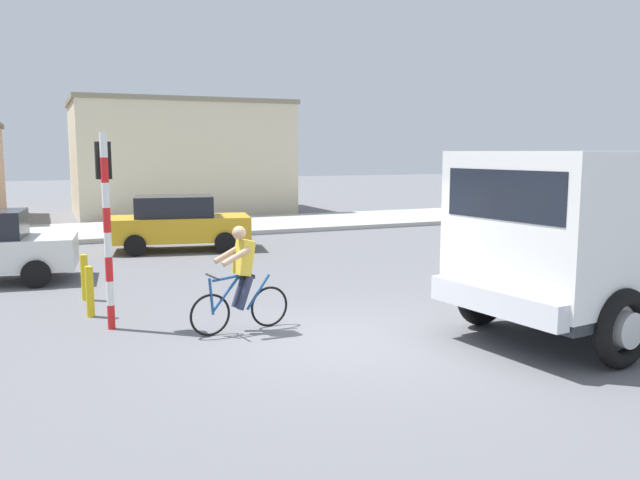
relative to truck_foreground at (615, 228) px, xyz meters
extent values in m
plane|color=slate|center=(-4.42, 1.24, -1.67)|extent=(120.00, 120.00, 0.00)
cube|color=#ADADA8|center=(-4.42, 16.19, -1.59)|extent=(80.00, 5.00, 0.16)
cube|color=white|center=(0.03, 0.00, 0.13)|extent=(5.49, 3.18, 2.20)
cube|color=#2D3338|center=(0.03, 0.00, -1.05)|extent=(5.38, 3.11, 0.16)
cube|color=silver|center=(-2.64, -0.36, -0.87)|extent=(0.56, 2.39, 0.36)
cube|color=black|center=(-2.50, -0.34, 0.63)|extent=(0.41, 2.12, 0.70)
torus|color=black|center=(-1.39, -1.48, -1.12)|extent=(1.12, 0.39, 1.10)
cylinder|color=beige|center=(-1.39, -1.48, -1.12)|extent=(0.53, 0.36, 0.50)
torus|color=black|center=(-1.74, 1.06, -1.12)|extent=(1.12, 0.39, 1.10)
cylinder|color=beige|center=(-1.74, 1.06, -1.12)|extent=(0.53, 0.36, 0.50)
torus|color=black|center=(1.46, 1.49, -1.12)|extent=(1.12, 0.39, 1.10)
cylinder|color=beige|center=(1.46, 1.49, -1.12)|extent=(0.53, 0.36, 0.50)
torus|color=black|center=(-6.09, 2.22, -1.33)|extent=(0.68, 0.14, 0.68)
torus|color=black|center=(-5.05, 2.38, -1.33)|extent=(0.68, 0.14, 0.68)
cylinder|color=#1E4C8C|center=(-5.74, 2.27, -0.76)|extent=(0.60, 0.13, 0.09)
cylinder|color=#1E4C8C|center=(-5.80, 2.26, -1.01)|extent=(0.51, 0.12, 0.57)
cylinder|color=#1E4C8C|center=(-5.25, 2.35, -1.06)|extent=(0.44, 0.11, 0.57)
cylinder|color=#1E4C8C|center=(-6.06, 2.22, -1.03)|extent=(0.10, 0.06, 0.59)
cylinder|color=black|center=(-6.04, 2.23, -0.72)|extent=(0.11, 0.50, 0.03)
cube|color=black|center=(-5.45, 2.32, -0.79)|extent=(0.26, 0.16, 0.06)
cube|color=gold|center=(-5.50, 2.31, -0.46)|extent=(0.34, 0.36, 0.59)
sphere|color=tan|center=(-5.57, 2.30, -0.06)|extent=(0.22, 0.22, 0.22)
cylinder|color=#2D334C|center=(-5.51, 2.21, -1.02)|extent=(0.32, 0.16, 0.57)
cylinder|color=tan|center=(-5.67, 2.12, -0.41)|extent=(0.50, 0.16, 0.29)
cylinder|color=#2D334C|center=(-5.54, 2.40, -1.02)|extent=(0.32, 0.16, 0.57)
cylinder|color=tan|center=(-5.72, 2.44, -0.41)|extent=(0.50, 0.16, 0.29)
cylinder|color=red|center=(-7.48, 3.27, -1.47)|extent=(0.12, 0.12, 0.40)
cylinder|color=white|center=(-7.48, 3.27, -1.07)|extent=(0.12, 0.12, 0.40)
cylinder|color=red|center=(-7.48, 3.27, -0.67)|extent=(0.12, 0.12, 0.40)
cylinder|color=white|center=(-7.48, 3.27, -0.27)|extent=(0.12, 0.12, 0.40)
cylinder|color=red|center=(-7.48, 3.27, 0.13)|extent=(0.12, 0.12, 0.40)
cylinder|color=white|center=(-7.48, 3.27, 0.53)|extent=(0.12, 0.12, 0.40)
cylinder|color=red|center=(-7.48, 3.27, 0.93)|extent=(0.12, 0.12, 0.40)
cylinder|color=white|center=(-7.48, 3.27, 1.33)|extent=(0.12, 0.12, 0.40)
cube|color=black|center=(-7.48, 3.45, 1.08)|extent=(0.24, 0.20, 0.60)
sphere|color=orange|center=(-7.48, 3.57, 1.08)|extent=(0.14, 0.14, 0.14)
cube|color=gold|center=(-4.74, 11.31, -1.02)|extent=(4.24, 2.40, 0.70)
cube|color=black|center=(-4.89, 11.33, -0.37)|extent=(2.43, 1.82, 0.60)
cylinder|color=black|center=(-3.37, 11.92, -1.37)|extent=(0.62, 0.29, 0.60)
cylinder|color=black|center=(-3.68, 10.25, -1.37)|extent=(0.62, 0.29, 0.60)
cylinder|color=black|center=(-5.81, 12.37, -1.37)|extent=(0.62, 0.29, 0.60)
cylinder|color=black|center=(-6.12, 10.70, -1.37)|extent=(0.62, 0.29, 0.60)
cylinder|color=black|center=(-8.41, 8.95, -1.37)|extent=(0.62, 0.25, 0.60)
cylinder|color=black|center=(-8.62, 7.27, -1.37)|extent=(0.62, 0.25, 0.60)
cylinder|color=gold|center=(-7.74, 4.24, -1.22)|extent=(0.14, 0.14, 0.90)
cylinder|color=gold|center=(-7.74, 5.64, -1.22)|extent=(0.14, 0.14, 0.90)
cube|color=beige|center=(-2.39, 23.09, 0.81)|extent=(9.34, 6.84, 4.96)
cube|color=gray|center=(-2.39, 23.09, 3.39)|extent=(9.52, 6.98, 0.20)
camera|label=1|loc=(-8.43, -7.55, 1.24)|focal=36.26mm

